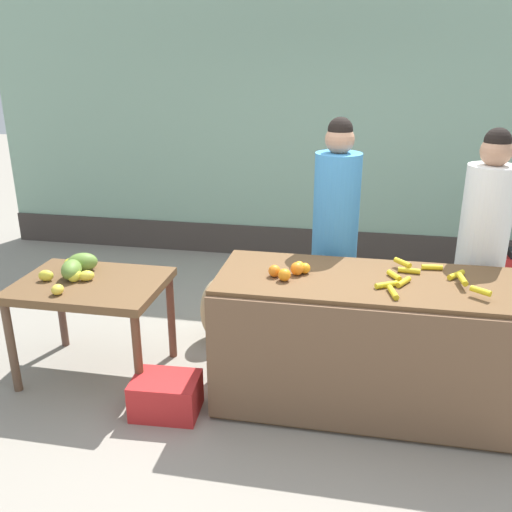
{
  "coord_description": "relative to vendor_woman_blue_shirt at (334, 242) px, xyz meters",
  "views": [
    {
      "loc": [
        0.3,
        -3.33,
        2.26
      ],
      "look_at": [
        -0.36,
        0.15,
        0.97
      ],
      "focal_mm": 38.45,
      "sensor_mm": 36.0,
      "label": 1
    }
  ],
  "objects": [
    {
      "name": "produce_crate",
      "position": [
        -1.02,
        -1.01,
        -0.81
      ],
      "size": [
        0.46,
        0.34,
        0.26
      ],
      "primitive_type": "cube",
      "rotation": [
        0.0,
        0.0,
        0.06
      ],
      "color": "red",
      "rests_on": "ground"
    },
    {
      "name": "side_table_wooden",
      "position": [
        -1.69,
        -0.63,
        -0.29
      ],
      "size": [
        1.04,
        0.77,
        0.75
      ],
      "color": "brown",
      "rests_on": "ground"
    },
    {
      "name": "banana_bunch_pile",
      "position": [
        0.58,
        -0.62,
        0.0
      ],
      "size": [
        0.67,
        0.59,
        0.07
      ],
      "color": "gold",
      "rests_on": "fruit_stall_counter"
    },
    {
      "name": "ground_plane",
      "position": [
        -0.15,
        -0.63,
        -0.94
      ],
      "size": [
        24.0,
        24.0,
        0.0
      ],
      "primitive_type": "plane",
      "color": "gray"
    },
    {
      "name": "vendor_woman_white_shirt",
      "position": [
        1.04,
        -0.03,
        -0.02
      ],
      "size": [
        0.34,
        0.34,
        1.82
      ],
      "color": "#33333D",
      "rests_on": "ground"
    },
    {
      "name": "market_wall_back",
      "position": [
        -0.15,
        2.27,
        0.58
      ],
      "size": [
        8.01,
        0.23,
        3.1
      ],
      "color": "#8CB299",
      "rests_on": "ground"
    },
    {
      "name": "fruit_stall_counter",
      "position": [
        0.27,
        -0.65,
        -0.48
      ],
      "size": [
        1.98,
        0.8,
        0.92
      ],
      "color": "brown",
      "rests_on": "ground"
    },
    {
      "name": "produce_sack",
      "position": [
        -0.92,
        0.04,
        -0.67
      ],
      "size": [
        0.39,
        0.43,
        0.55
      ],
      "primitive_type": "ellipsoid",
      "rotation": [
        0.0,
        0.0,
        1.29
      ],
      "color": "tan",
      "rests_on": "ground"
    },
    {
      "name": "vendor_woman_blue_shirt",
      "position": [
        0.0,
        0.0,
        0.0
      ],
      "size": [
        0.34,
        0.34,
        1.87
      ],
      "color": "#33333D",
      "rests_on": "ground"
    },
    {
      "name": "mango_papaya_pile",
      "position": [
        -1.84,
        -0.55,
        -0.13
      ],
      "size": [
        0.41,
        0.66,
        0.14
      ],
      "color": "yellow",
      "rests_on": "side_table_wooden"
    },
    {
      "name": "orange_pile",
      "position": [
        -0.24,
        -0.68,
        0.02
      ],
      "size": [
        0.26,
        0.26,
        0.09
      ],
      "color": "orange",
      "rests_on": "fruit_stall_counter"
    }
  ]
}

